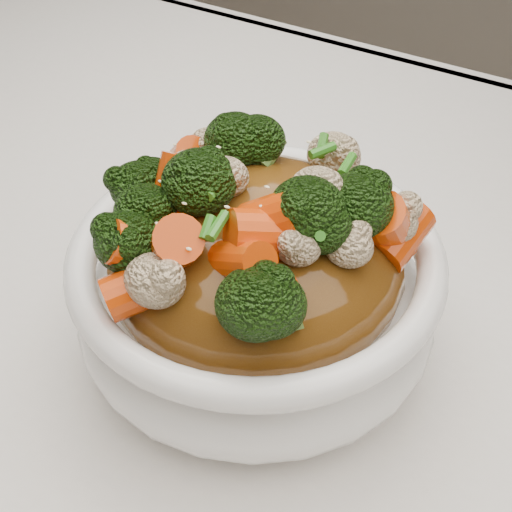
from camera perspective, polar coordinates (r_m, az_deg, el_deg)
The scene contains 8 objects.
tablecloth at distance 0.47m, azimuth 2.40°, elevation -8.15°, with size 1.20×0.80×0.04m, color white.
bowl at distance 0.42m, azimuth 0.00°, elevation -3.22°, with size 0.21×0.21×0.08m, color white, non-canonical shape.
sauce_base at distance 0.40m, azimuth -0.00°, elevation -0.31°, with size 0.17×0.17×0.09m, color #56320E.
carrots at distance 0.36m, azimuth -0.00°, elevation 6.83°, with size 0.17×0.17×0.05m, color #CE3E06, non-canonical shape.
broccoli at distance 0.36m, azimuth -0.00°, elevation 6.70°, with size 0.17×0.17×0.04m, color black, non-canonical shape.
cauliflower at distance 0.36m, azimuth -0.00°, elevation 6.45°, with size 0.17×0.17×0.03m, color beige, non-canonical shape.
scallions at distance 0.36m, azimuth -0.00°, elevation 6.95°, with size 0.12×0.12×0.02m, color #2A711A, non-canonical shape.
sesame_seeds at distance 0.36m, azimuth -0.00°, elevation 6.95°, with size 0.15×0.15×0.01m, color #F6E9AE, non-canonical shape.
Camera 1 is at (0.14, -0.27, 1.09)m, focal length 50.00 mm.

